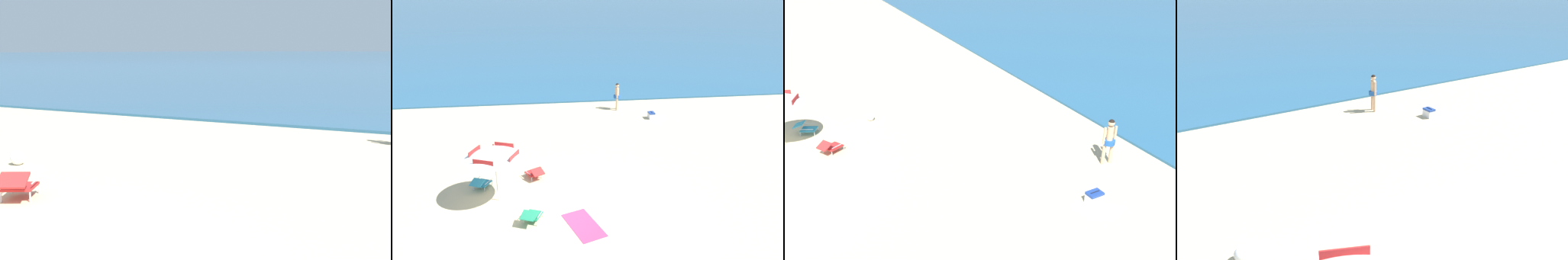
{
  "view_description": "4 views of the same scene",
  "coord_description": "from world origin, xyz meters",
  "views": [
    {
      "loc": [
        6.06,
        -3.42,
        2.57
      ],
      "look_at": [
        1.11,
        5.63,
        1.04
      ],
      "focal_mm": 49.86,
      "sensor_mm": 36.0,
      "label": 1
    },
    {
      "loc": [
        -0.66,
        -11.16,
        7.59
      ],
      "look_at": [
        1.64,
        5.99,
        0.93
      ],
      "focal_mm": 34.77,
      "sensor_mm": 36.0,
      "label": 2
    },
    {
      "loc": [
        14.44,
        1.6,
        8.08
      ],
      "look_at": [
        2.25,
        7.77,
        1.34
      ],
      "focal_mm": 40.12,
      "sensor_mm": 36.0,
      "label": 3
    },
    {
      "loc": [
        -3.81,
        -1.44,
        5.73
      ],
      "look_at": [
        1.66,
        7.54,
        1.18
      ],
      "focal_mm": 31.94,
      "sensor_mm": 36.0,
      "label": 4
    }
  ],
  "objects": [
    {
      "name": "beach_ball",
      "position": [
        -3.19,
        5.15,
        0.16
      ],
      "size": [
        0.32,
        0.32,
        0.32
      ],
      "primitive_type": "sphere",
      "color": "white",
      "rests_on": "ground"
    },
    {
      "name": "person_standing_near_shore",
      "position": [
        4.32,
        11.83,
        1.01
      ],
      "size": [
        0.43,
        0.51,
        1.75
      ],
      "color": "#D8A87F",
      "rests_on": "ground"
    },
    {
      "name": "cooler_box",
      "position": [
        6.04,
        9.82,
        0.2
      ],
      "size": [
        0.36,
        0.5,
        0.43
      ],
      "color": "white",
      "rests_on": "ground"
    }
  ]
}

